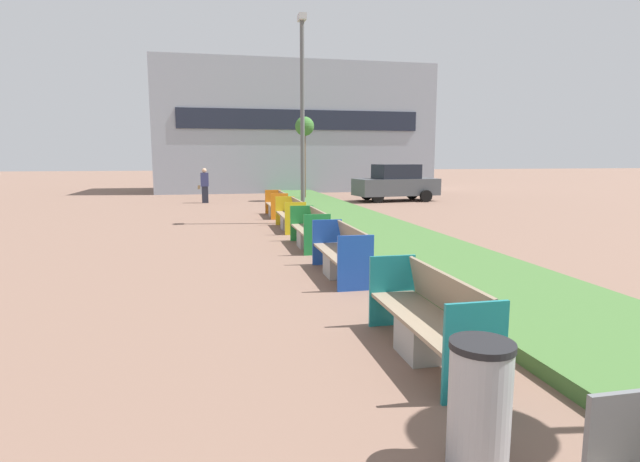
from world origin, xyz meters
name	(u,v)px	position (x,y,z in m)	size (l,w,h in m)	color
planter_grass_strip	(436,258)	(3.20, 12.00, 0.09)	(2.80, 120.00, 0.18)	#426B33
building_backdrop	(293,130)	(4.00, 36.56, 4.08)	(17.76, 6.80, 8.16)	#939EAD
bench_teal_frame	(429,324)	(0.94, 7.33, 0.37)	(0.65, 2.20, 0.94)	#9E9B96
bench_blue_frame	(342,257)	(0.94, 11.22, 0.37)	(0.65, 2.18, 0.94)	#9E9B96
bench_green_frame	(310,233)	(0.94, 14.34, 0.37)	(0.65, 2.08, 0.94)	#9E9B96
bench_yellow_frame	(291,217)	(0.94, 17.50, 0.37)	(0.65, 2.23, 0.94)	#9E9B96
bench_orange_frame	(277,207)	(0.94, 21.01, 0.37)	(0.65, 2.04, 0.94)	#9E9B96
litter_bin	(479,404)	(0.45, 5.39, 0.47)	(0.46, 0.46, 0.93)	#9EA0A5
street_lamp_post	(302,110)	(1.55, 18.88, 3.75)	(0.24, 0.44, 6.74)	#56595B
sapling_tree_far	(305,128)	(3.16, 27.44, 3.67)	(0.96, 0.96, 4.23)	brown
pedestrian_walking	(205,185)	(-1.82, 27.33, 0.86)	(0.53, 0.24, 1.69)	#232633
parked_car_distant	(396,183)	(7.69, 26.42, 0.91)	(4.38, 2.24, 1.86)	#474C51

